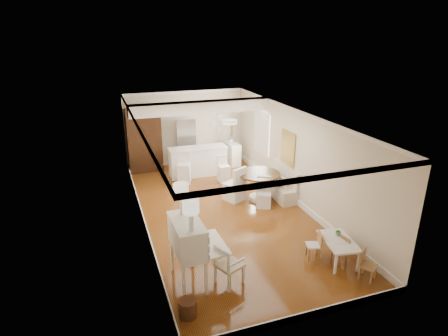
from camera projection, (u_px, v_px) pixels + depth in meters
room at (221, 142)px, 10.30m from camera, size 9.00×9.04×2.82m
secretary_bureau at (188, 252)px, 7.48m from camera, size 1.13×1.15×1.41m
gustavian_armchair at (229, 264)px, 7.54m from camera, size 0.68×0.68×0.90m
wicker_basket at (188, 308)px, 6.75m from camera, size 0.44×0.44×0.33m
kids_table at (337, 250)px, 8.36m from camera, size 0.78×1.12×0.52m
kids_chair_a at (340, 250)px, 8.29m from camera, size 0.33×0.33×0.60m
kids_chair_b at (314, 245)px, 8.46m from camera, size 0.38×0.38×0.64m
kids_chair_c at (368, 265)px, 7.71m from camera, size 0.44×0.44×0.66m
banquette at (279, 181)px, 11.57m from camera, size 0.52×1.60×0.98m
dining_table at (259, 186)px, 11.37m from camera, size 1.54×1.54×0.86m
slip_chair_near at (264, 192)px, 10.90m from camera, size 0.56×0.57×0.88m
slip_chair_far at (234, 183)px, 11.29m from camera, size 0.70×0.71×1.08m
breakfast_counter at (198, 161)px, 13.29m from camera, size 2.05×0.65×1.03m
bar_stool_left at (184, 168)px, 12.62m from camera, size 0.54×0.54×1.06m
bar_stool_right at (224, 169)px, 12.72m from camera, size 0.39×0.39×0.91m
pantry_cabinet at (144, 140)px, 13.51m from camera, size 1.20×0.60×2.30m
fridge at (196, 142)px, 14.15m from camera, size 0.75×0.65×1.80m
sideboard at (232, 153)px, 14.43m from camera, size 0.49×0.92×0.85m
pencil_cup at (338, 233)px, 8.47m from camera, size 0.16×0.16×0.09m
branch_vase at (231, 141)px, 14.23m from camera, size 0.21×0.21×0.18m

